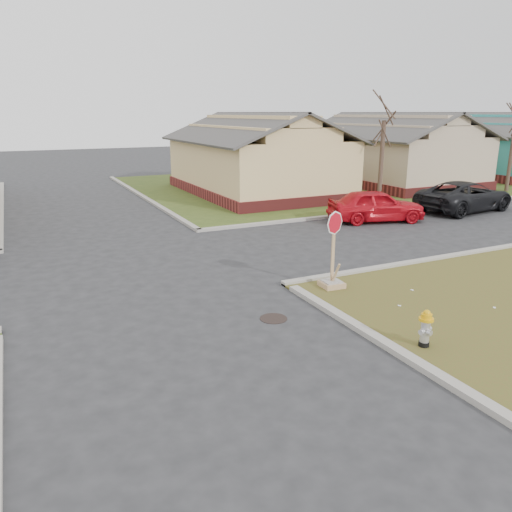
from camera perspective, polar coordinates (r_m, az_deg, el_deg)
name	(u,v)px	position (r m, az deg, el deg)	size (l,w,h in m)	color
ground	(176,328)	(11.39, -9.12, -8.10)	(120.00, 120.00, 0.00)	#262628
verge_far_right	(396,179)	(37.74, 15.75, 8.50)	(37.00, 19.00, 0.05)	#344819
curbs	(128,268)	(15.96, -14.41, -1.29)	(80.00, 40.00, 0.12)	gray
manhole	(274,318)	(11.73, 2.02, -7.15)	(0.64, 0.64, 0.01)	black
side_house_yellow	(256,156)	(29.57, -0.01, 11.36)	(7.60, 11.60, 4.70)	maroon
side_house_tan	(391,150)	(35.10, 15.16, 11.57)	(7.60, 11.60, 4.70)	maroon
side_house_teal	(495,146)	(42.30, 25.69, 11.25)	(7.60, 11.60, 4.70)	maroon
tree_mid_right	(381,163)	(26.44, 14.12, 10.24)	(0.22, 0.22, 4.20)	#3C2D23
tree_far_right	(512,151)	(33.87, 27.19, 10.65)	(0.22, 0.22, 4.76)	#3C2D23
fire_hydrant	(426,326)	(10.70, 18.81, -7.62)	(0.29, 0.29, 0.79)	black
stop_sign	(332,271)	(13.65, 8.71, -1.69)	(0.60, 0.58, 2.11)	#9F7D56
red_sedan	(376,205)	(22.53, 13.56, 5.64)	(1.68, 4.18, 1.43)	red
dark_pickup	(465,196)	(26.32, 22.76, 6.32)	(2.41, 5.22, 1.45)	black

